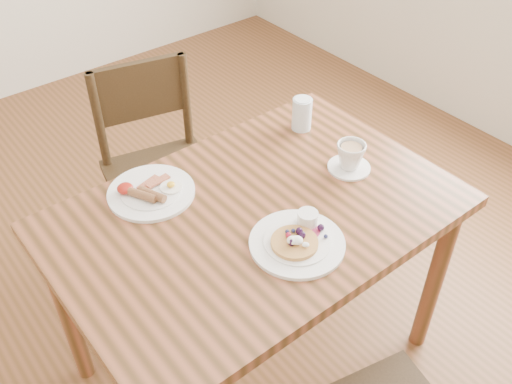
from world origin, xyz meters
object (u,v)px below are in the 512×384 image
breakfast_plate (150,192)px  teacup_saucer (350,157)px  water_glass (302,114)px  chair_far (158,164)px  pancake_plate (298,240)px  dining_table (256,233)px

breakfast_plate → teacup_saucer: (0.57, -0.29, 0.03)m
teacup_saucer → water_glass: bearing=82.4°
chair_far → teacup_saucer: bearing=127.3°
chair_far → breakfast_plate: (-0.25, -0.43, 0.27)m
pancake_plate → teacup_saucer: (0.36, 0.15, 0.03)m
dining_table → pancake_plate: (0.00, -0.18, 0.11)m
dining_table → water_glass: 0.49m
dining_table → water_glass: (0.40, 0.24, 0.16)m
pancake_plate → dining_table: bearing=91.2°
chair_far → breakfast_plate: 0.57m
water_glass → chair_far: bearing=128.7°
breakfast_plate → dining_table: bearing=-50.8°
dining_table → water_glass: size_ratio=10.18×
teacup_saucer → chair_far: bearing=114.0°
chair_far → pancake_plate: (-0.04, -0.87, 0.27)m
dining_table → chair_far: bearing=86.5°
chair_far → teacup_saucer: 0.84m
breakfast_plate → water_glass: bearing=-1.6°
water_glass → dining_table: bearing=-148.8°
dining_table → pancake_plate: 0.21m
dining_table → pancake_plate: size_ratio=4.44×
dining_table → breakfast_plate: size_ratio=4.44×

